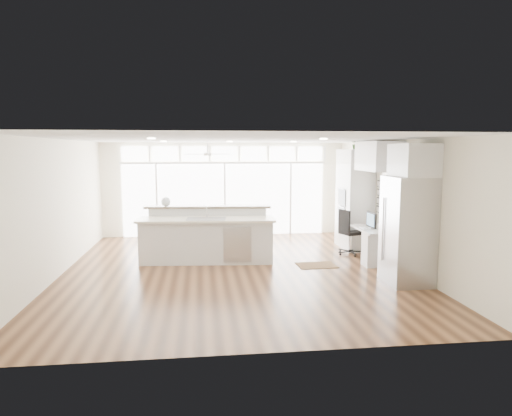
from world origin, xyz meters
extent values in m
cube|color=#452715|center=(0.00, 0.00, -0.01)|extent=(7.00, 8.00, 0.02)
cube|color=silver|center=(0.00, 0.00, 2.70)|extent=(7.00, 8.00, 0.02)
cube|color=white|center=(0.00, 4.00, 1.35)|extent=(7.00, 0.04, 2.70)
cube|color=white|center=(0.00, -4.00, 1.35)|extent=(7.00, 0.04, 2.70)
cube|color=white|center=(-3.50, 0.00, 1.35)|extent=(0.04, 8.00, 2.70)
cube|color=white|center=(3.50, 0.00, 1.35)|extent=(0.04, 8.00, 2.70)
cube|color=white|center=(0.00, 3.94, 1.05)|extent=(5.80, 0.06, 2.08)
cube|color=white|center=(0.00, 3.94, 2.38)|extent=(5.90, 0.06, 0.40)
cube|color=white|center=(3.46, 0.30, 1.55)|extent=(0.04, 0.85, 0.85)
cube|color=silver|center=(-0.50, 2.80, 2.48)|extent=(1.16, 1.16, 0.32)
cube|color=white|center=(0.00, 0.20, 2.68)|extent=(3.40, 3.00, 0.02)
cube|color=silver|center=(3.17, 1.80, 1.25)|extent=(0.64, 1.20, 2.50)
cube|color=silver|center=(3.13, 0.30, 0.38)|extent=(0.72, 1.30, 0.76)
cube|color=silver|center=(3.17, 0.30, 2.35)|extent=(0.64, 1.30, 0.64)
cube|color=#A8A9AD|center=(3.11, -1.35, 1.00)|extent=(0.76, 0.90, 2.00)
cube|color=silver|center=(3.17, -1.35, 2.30)|extent=(0.64, 0.90, 0.60)
cube|color=black|center=(3.46, 0.92, 1.40)|extent=(0.06, 0.22, 0.80)
cube|color=silver|center=(-0.57, 0.77, 0.60)|extent=(3.11, 1.38, 1.20)
cube|color=#3B2513|center=(1.77, 0.13, 0.01)|extent=(0.85, 0.64, 0.01)
cube|color=black|center=(2.86, 1.08, 0.54)|extent=(0.70, 0.67, 1.07)
sphere|color=silver|center=(-1.49, 1.25, 1.31)|extent=(0.22, 0.22, 0.22)
cube|color=black|center=(3.05, 0.30, 0.95)|extent=(0.09, 0.46, 0.38)
cube|color=white|center=(2.88, 0.30, 0.77)|extent=(0.12, 0.31, 0.02)
imported|color=#2B5223|center=(3.17, 1.80, 2.61)|extent=(0.29, 0.32, 0.23)
camera|label=1|loc=(-0.70, -9.28, 2.48)|focal=32.00mm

